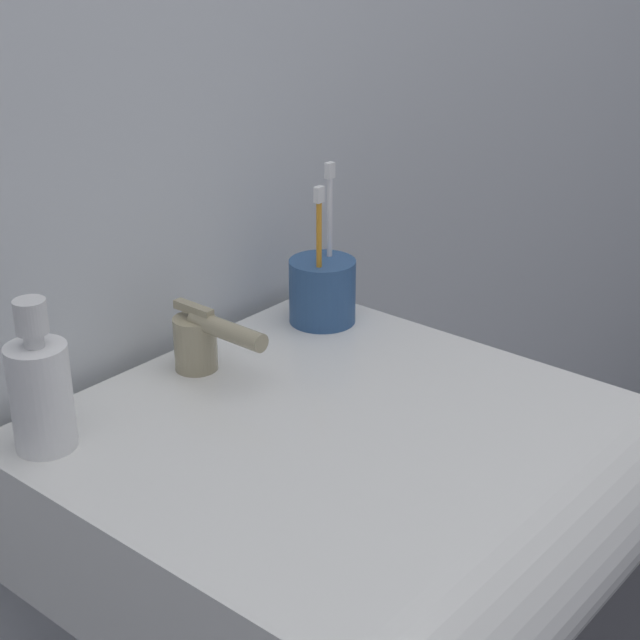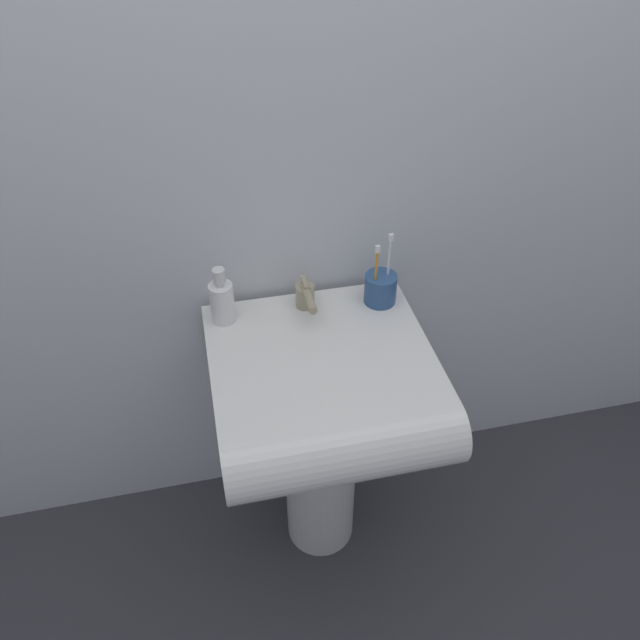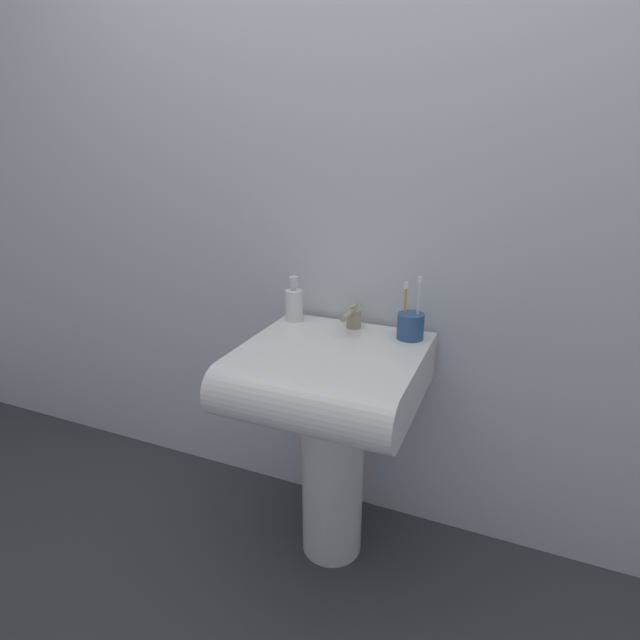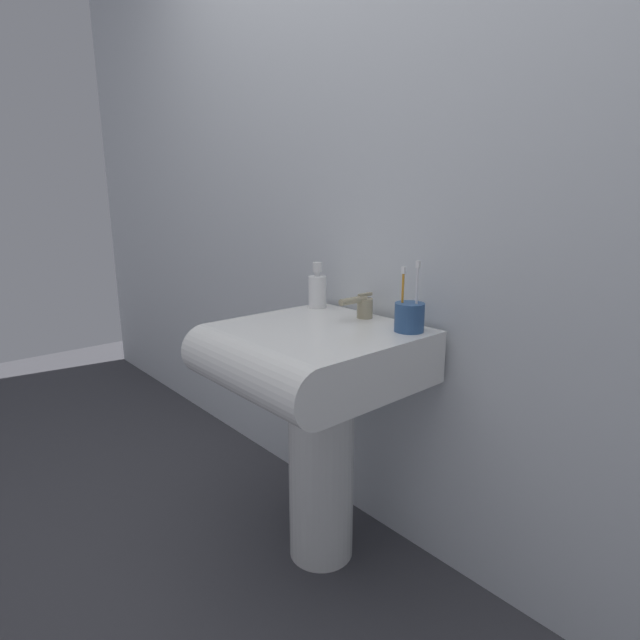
# 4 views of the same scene
# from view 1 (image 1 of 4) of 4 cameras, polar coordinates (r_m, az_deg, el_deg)

# --- Properties ---
(sink_basin) EXTENTS (0.55, 0.57, 0.16)m
(sink_basin) POSITION_cam_1_polar(r_m,az_deg,el_deg) (1.06, 2.39, -10.48)
(sink_basin) COLOR white
(sink_basin) RESTS_ON sink_pedestal
(faucet) EXTENTS (0.05, 0.14, 0.08)m
(faucet) POSITION_cam_1_polar(r_m,az_deg,el_deg) (1.14, -6.84, -1.13)
(faucet) COLOR tan
(faucet) RESTS_ON sink_basin
(toothbrush_cup) EXTENTS (0.09, 0.09, 0.21)m
(toothbrush_cup) POSITION_cam_1_polar(r_m,az_deg,el_deg) (1.26, 0.14, 1.79)
(toothbrush_cup) COLOR #2D5184
(toothbrush_cup) RESTS_ON sink_basin
(soap_bottle) EXTENTS (0.06, 0.06, 0.16)m
(soap_bottle) POSITION_cam_1_polar(r_m,az_deg,el_deg) (1.01, -15.95, -3.98)
(soap_bottle) COLOR white
(soap_bottle) RESTS_ON sink_basin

